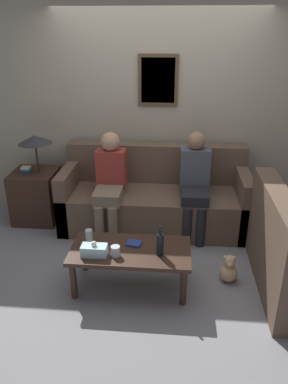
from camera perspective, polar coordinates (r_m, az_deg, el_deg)
name	(u,v)px	position (r m, az deg, el deg)	size (l,w,h in m)	color
ground_plane	(151,245)	(4.32, 1.13, -8.03)	(16.00, 16.00, 0.00)	gray
wall_back	(158,113)	(4.75, 2.11, 11.93)	(9.00, 0.08, 2.60)	#9E937F
couch_main	(155,199)	(4.62, 1.62, -1.12)	(2.23, 0.87, 0.95)	brown
coffee_table	(131,254)	(3.52, -2.07, -9.45)	(1.11, 0.56, 0.41)	#382319
side_table_with_lamp	(36,191)	(4.90, -16.08, 0.08)	(0.53, 0.53, 1.11)	#382319
wine_bottle	(160,244)	(3.36, 2.47, -7.91)	(0.07, 0.07, 0.30)	black
drinking_glass	(115,251)	(3.38, -4.38, -8.97)	(0.08, 0.08, 0.10)	silver
book_stack	(134,243)	(3.56, -1.52, -7.83)	(0.15, 0.13, 0.02)	navy
soda_can	(89,236)	(3.62, -8.39, -6.59)	(0.07, 0.07, 0.12)	#BCBCC1
tissue_box	(94,250)	(3.41, -7.60, -8.78)	(0.23, 0.12, 0.15)	silver
person_left	(110,180)	(4.36, -5.24, 1.88)	(0.34, 0.63, 1.19)	#756651
person_right	(195,180)	(4.35, 7.76, 1.75)	(0.34, 0.61, 1.20)	black
teddy_bear	(229,270)	(3.80, 12.76, -11.49)	(0.18, 0.18, 0.28)	tan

